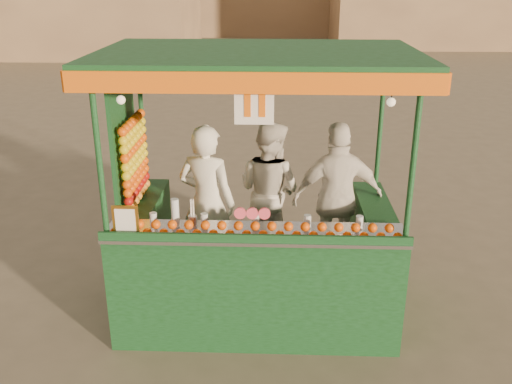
{
  "coord_description": "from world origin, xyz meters",
  "views": [
    {
      "loc": [
        -0.23,
        -5.37,
        3.31
      ],
      "look_at": [
        -0.42,
        -0.27,
        1.33
      ],
      "focal_mm": 39.5,
      "sensor_mm": 36.0,
      "label": 1
    }
  ],
  "objects_px": {
    "vendor_left": "(207,203)",
    "vendor_right": "(338,198)",
    "vendor_middle": "(269,190)",
    "juice_cart": "(250,238)"
  },
  "relations": [
    {
      "from": "juice_cart",
      "to": "vendor_middle",
      "type": "xyz_separation_m",
      "value": [
        0.18,
        0.72,
        0.23
      ]
    },
    {
      "from": "vendor_right",
      "to": "juice_cart",
      "type": "bearing_deg",
      "value": 18.3
    },
    {
      "from": "juice_cart",
      "to": "vendor_right",
      "type": "xyz_separation_m",
      "value": [
        0.9,
        0.44,
        0.26
      ]
    },
    {
      "from": "juice_cart",
      "to": "vendor_left",
      "type": "distance_m",
      "value": 0.57
    },
    {
      "from": "vendor_middle",
      "to": "juice_cart",
      "type": "bearing_deg",
      "value": 110.68
    },
    {
      "from": "vendor_left",
      "to": "vendor_right",
      "type": "height_order",
      "value": "vendor_left"
    },
    {
      "from": "juice_cart",
      "to": "vendor_left",
      "type": "relative_size",
      "value": 1.79
    },
    {
      "from": "vendor_left",
      "to": "vendor_right",
      "type": "xyz_separation_m",
      "value": [
        1.35,
        0.2,
        -0.01
      ]
    },
    {
      "from": "vendor_left",
      "to": "vendor_middle",
      "type": "xyz_separation_m",
      "value": [
        0.63,
        0.48,
        -0.04
      ]
    },
    {
      "from": "juice_cart",
      "to": "vendor_left",
      "type": "bearing_deg",
      "value": 152.08
    }
  ]
}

